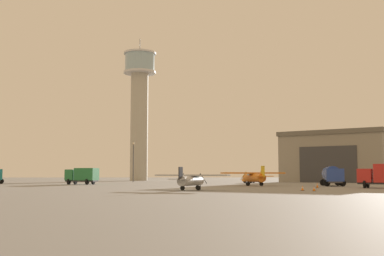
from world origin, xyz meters
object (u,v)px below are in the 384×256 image
Objects in this scene: airplane_orange at (254,177)px; truck_box_green at (82,175)px; control_tower at (139,102)px; truck_fuel_tanker_blue at (332,175)px; traffic_cone_near_left at (314,189)px; airplane_silver at (191,180)px; traffic_cone_mid_apron at (317,185)px; car_orange at (252,179)px; light_post_west at (133,159)px; traffic_cone_near_right at (302,188)px.

truck_box_green is (-28.53, 11.64, 0.21)m from airplane_orange.
truck_fuel_tanker_blue is at bearing -61.31° from control_tower.
control_tower reaches higher than traffic_cone_near_left.
truck_box_green is 0.82× the size of truck_fuel_tanker_blue.
traffic_cone_mid_apron is (17.25, 8.91, -0.86)m from airplane_silver.
airplane_orange is at bearing 39.79° from car_orange.
car_orange is at bearing -19.82° from light_post_west.
airplane_orange is at bearing -83.82° from truck_fuel_tanker_blue.
traffic_cone_near_right is (-10.36, -20.63, -1.42)m from truck_fuel_tanker_blue.
car_orange is 27.38m from light_post_west.
control_tower is 72.84m from truck_fuel_tanker_blue.
traffic_cone_near_left is (2.41, -23.20, -1.16)m from airplane_orange.
light_post_west reaches higher than airplane_silver.
truck_box_green is at bearing -96.55° from truck_fuel_tanker_blue.
airplane_silver is 13.60m from traffic_cone_near_left.
airplane_silver is at bearing 173.36° from traffic_cone_near_right.
airplane_orange is 23.35m from traffic_cone_near_left.
traffic_cone_near_left is at bearing -78.34° from airplane_silver.
traffic_cone_near_right is at bearing -67.92° from light_post_west.
car_orange is (4.11, 25.71, -0.68)m from airplane_orange.
truck_fuel_tanker_blue is 49.00m from light_post_west.
truck_box_green is 0.67× the size of light_post_west.
car_orange is 0.51× the size of light_post_west.
airplane_silver is 19.44m from traffic_cone_mid_apron.
car_orange is at bearing 86.97° from traffic_cone_near_right.
airplane_orange is at bearing -3.50° from airplane_silver.
airplane_silver reaches higher than traffic_cone_mid_apron.
truck_fuel_tanker_blue is 1.63× the size of car_orange.
truck_box_green is 24.60m from light_post_west.
airplane_silver is 1.89× the size of car_orange.
truck_fuel_tanker_blue is at bearing -47.12° from light_post_west.
control_tower is 30.48m from light_post_west.
airplane_silver is 48.21m from car_orange.
truck_fuel_tanker_blue is 23.13m from traffic_cone_near_right.
traffic_cone_near_left is at bearing -67.79° from light_post_west.
light_post_west is at bearing 112.08° from traffic_cone_near_right.
truck_fuel_tanker_blue is at bearing 63.35° from traffic_cone_near_right.
light_post_west reaches higher than car_orange.
truck_box_green is at bearing 53.88° from airplane_silver.
truck_fuel_tanker_blue is 0.82× the size of light_post_west.
truck_box_green is at bearing -98.03° from control_tower.
airplane_orange is 21.67m from traffic_cone_near_right.
light_post_west reaches higher than traffic_cone_mid_apron.
truck_fuel_tanker_blue reaches higher than truck_box_green.
airplane_orange is 26.04m from car_orange.
traffic_cone_mid_apron is (27.75, -46.09, -4.94)m from light_post_west.
airplane_silver is 0.96× the size of light_post_west.
airplane_silver is 11.86× the size of traffic_cone_mid_apron.
light_post_west is at bearing 35.51° from airplane_silver.
car_orange is 6.27× the size of traffic_cone_mid_apron.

